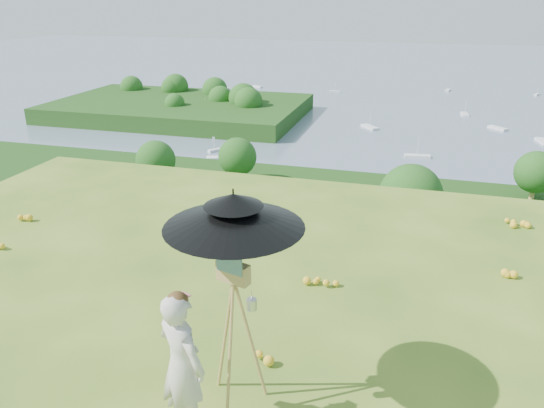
# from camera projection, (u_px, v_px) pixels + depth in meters

# --- Properties ---
(ground) EXTENTS (14.00, 14.00, 0.00)m
(ground) POSITION_uv_depth(u_px,v_px,m) (201.00, 380.00, 5.87)
(ground) COLOR #41691E
(ground) RESTS_ON ground
(forest_slope) EXTENTS (140.00, 56.00, 22.00)m
(forest_slope) POSITION_uv_depth(u_px,v_px,m) (369.00, 385.00, 47.89)
(forest_slope) COLOR #153B10
(forest_slope) RESTS_ON bay_water
(shoreline_tier) EXTENTS (170.00, 28.00, 8.00)m
(shoreline_tier) POSITION_uv_depth(u_px,v_px,m) (393.00, 257.00, 86.23)
(shoreline_tier) COLOR slate
(shoreline_tier) RESTS_ON bay_water
(bay_water) EXTENTS (700.00, 700.00, 0.00)m
(bay_water) POSITION_uv_depth(u_px,v_px,m) (419.00, 86.00, 232.94)
(bay_water) COLOR slate
(bay_water) RESTS_ON ground
(peninsula) EXTENTS (90.00, 60.00, 12.00)m
(peninsula) POSITION_uv_depth(u_px,v_px,m) (179.00, 101.00, 174.11)
(peninsula) COLOR #153B10
(peninsula) RESTS_ON bay_water
(slope_trees) EXTENTS (110.00, 50.00, 6.00)m
(slope_trees) POSITION_uv_depth(u_px,v_px,m) (380.00, 246.00, 42.70)
(slope_trees) COLOR #185218
(slope_trees) RESTS_ON forest_slope
(harbor_town) EXTENTS (110.00, 22.00, 5.00)m
(harbor_town) POSITION_uv_depth(u_px,v_px,m) (396.00, 220.00, 83.82)
(harbor_town) COLOR silver
(harbor_town) RESTS_ON shoreline_tier
(moored_boats) EXTENTS (140.00, 140.00, 0.70)m
(moored_boats) POSITION_uv_depth(u_px,v_px,m) (371.00, 123.00, 165.38)
(moored_boats) COLOR white
(moored_boats) RESTS_ON bay_water
(wildflowers) EXTENTS (10.00, 10.50, 0.12)m
(wildflowers) POSITION_uv_depth(u_px,v_px,m) (209.00, 362.00, 6.07)
(wildflowers) COLOR yellow
(wildflowers) RESTS_ON ground
(painter) EXTENTS (0.66, 0.57, 1.52)m
(painter) POSITION_uv_depth(u_px,v_px,m) (182.00, 364.00, 4.95)
(painter) COLOR beige
(painter) RESTS_ON ground
(field_easel) EXTENTS (0.83, 0.83, 1.77)m
(field_easel) POSITION_uv_depth(u_px,v_px,m) (235.00, 329.00, 5.27)
(field_easel) COLOR #A98347
(field_easel) RESTS_ON ground
(sun_umbrella) EXTENTS (1.65, 1.65, 0.90)m
(sun_umbrella) POSITION_uv_depth(u_px,v_px,m) (234.00, 235.00, 4.91)
(sun_umbrella) COLOR black
(sun_umbrella) RESTS_ON field_easel
(painter_cap) EXTENTS (0.27, 0.29, 0.10)m
(painter_cap) POSITION_uv_depth(u_px,v_px,m) (177.00, 298.00, 4.69)
(painter_cap) COLOR #C9706E
(painter_cap) RESTS_ON painter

